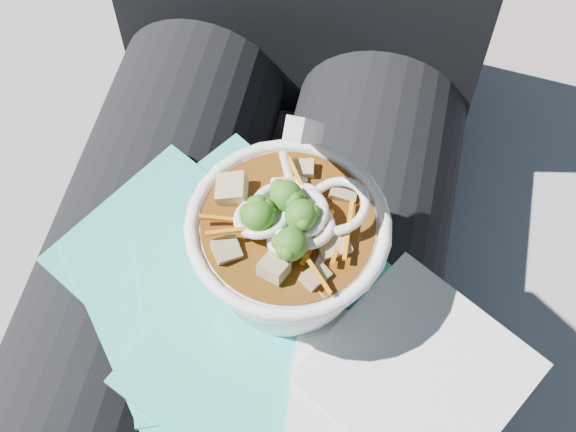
% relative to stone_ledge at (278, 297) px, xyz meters
% --- Properties ---
extents(stone_ledge, '(1.04, 0.59, 0.46)m').
position_rel_stone_ledge_xyz_m(stone_ledge, '(0.00, 0.00, 0.00)').
color(stone_ledge, slate).
rests_on(stone_ledge, ground).
extents(lap, '(0.34, 0.48, 0.16)m').
position_rel_stone_ledge_xyz_m(lap, '(0.00, -0.15, 0.31)').
color(lap, black).
rests_on(lap, stone_ledge).
extents(person_body, '(0.34, 0.94, 1.01)m').
position_rel_stone_ledge_xyz_m(person_body, '(0.00, -0.06, 0.33)').
color(person_body, black).
rests_on(person_body, ground).
extents(plastic_bag, '(0.31, 0.28, 0.02)m').
position_rel_stone_ledge_xyz_m(plastic_bag, '(0.02, -0.19, 0.40)').
color(plastic_bag, '#29ADA4').
rests_on(plastic_bag, lap).
extents(napkins, '(0.18, 0.18, 0.01)m').
position_rel_stone_ledge_xyz_m(napkins, '(0.14, -0.23, 0.41)').
color(napkins, silver).
rests_on(napkins, plastic_bag).
extents(udon_bowl, '(0.16, 0.16, 0.19)m').
position_rel_stone_ledge_xyz_m(udon_bowl, '(0.05, -0.16, 0.46)').
color(udon_bowl, white).
rests_on(udon_bowl, plastic_bag).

